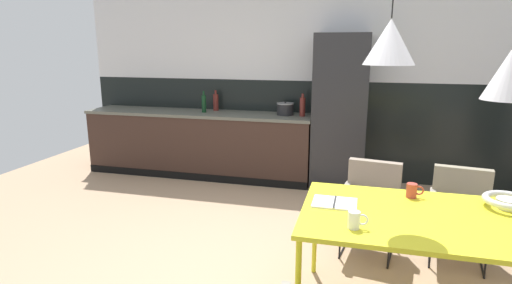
{
  "coord_description": "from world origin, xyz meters",
  "views": [
    {
      "loc": [
        0.57,
        -2.73,
        1.77
      ],
      "look_at": [
        -0.35,
        0.8,
        0.92
      ],
      "focal_mm": 28.46,
      "sensor_mm": 36.0,
      "label": 1
    }
  ],
  "objects": [
    {
      "name": "ground_plane",
      "position": [
        0.0,
        0.0,
        0.0
      ],
      "size": [
        8.71,
        8.71,
        0.0
      ],
      "primitive_type": "plane",
      "color": "tan"
    },
    {
      "name": "back_wall_splashback_dark",
      "position": [
        0.0,
        2.82,
        0.67
      ],
      "size": [
        6.7,
        0.12,
        1.33
      ],
      "primitive_type": "cube",
      "color": "black",
      "rests_on": "ground"
    },
    {
      "name": "back_wall_panel_upper",
      "position": [
        0.0,
        2.82,
        2.0
      ],
      "size": [
        6.7,
        0.12,
        1.33
      ],
      "primitive_type": "cube",
      "color": "silver",
      "rests_on": "back_wall_splashback_dark"
    },
    {
      "name": "kitchen_counter",
      "position": [
        -1.62,
        2.46,
        0.45
      ],
      "size": [
        3.19,
        0.63,
        0.9
      ],
      "color": "#35231C",
      "rests_on": "ground"
    },
    {
      "name": "refrigerator_column",
      "position": [
        0.31,
        2.46,
        0.97
      ],
      "size": [
        0.66,
        0.6,
        1.94
      ],
      "primitive_type": "cube",
      "color": "#232326",
      "rests_on": "ground"
    },
    {
      "name": "dining_table",
      "position": [
        1.03,
        -0.18,
        0.7
      ],
      "size": [
        1.59,
        0.96,
        0.75
      ],
      "color": "gold",
      "rests_on": "ground"
    },
    {
      "name": "armchair_head_of_table",
      "position": [
        0.7,
        0.76,
        0.5
      ],
      "size": [
        0.55,
        0.54,
        0.79
      ],
      "rotation": [
        0.0,
        0.0,
        2.98
      ],
      "color": "gray",
      "rests_on": "ground"
    },
    {
      "name": "armchair_near_window",
      "position": [
        1.42,
        0.8,
        0.49
      ],
      "size": [
        0.55,
        0.54,
        0.78
      ],
      "rotation": [
        0.0,
        0.0,
        2.99
      ],
      "color": "gray",
      "rests_on": "ground"
    },
    {
      "name": "fruit_bowl",
      "position": [
        1.53,
        0.09,
        0.79
      ],
      "size": [
        0.31,
        0.31,
        0.07
      ],
      "color": "silver",
      "rests_on": "dining_table"
    },
    {
      "name": "open_book",
      "position": [
        0.43,
        -0.12,
        0.75
      ],
      "size": [
        0.29,
        0.23,
        0.02
      ],
      "color": "white",
      "rests_on": "dining_table"
    },
    {
      "name": "mug_short_terracotta",
      "position": [
        0.95,
        0.14,
        0.8
      ],
      "size": [
        0.12,
        0.07,
        0.1
      ],
      "color": "#B23D33",
      "rests_on": "dining_table"
    },
    {
      "name": "mug_dark_espresso",
      "position": [
        0.57,
        -0.47,
        0.8
      ],
      "size": [
        0.12,
        0.07,
        0.1
      ],
      "color": "white",
      "rests_on": "dining_table"
    },
    {
      "name": "cooking_pot",
      "position": [
        -0.4,
        2.52,
        0.98
      ],
      "size": [
        0.23,
        0.23,
        0.18
      ],
      "color": "black",
      "rests_on": "kitchen_counter"
    },
    {
      "name": "bottle_wine_green",
      "position": [
        -1.43,
        2.65,
        1.02
      ],
      "size": [
        0.07,
        0.07,
        0.29
      ],
      "color": "maroon",
      "rests_on": "kitchen_counter"
    },
    {
      "name": "bottle_oil_tall",
      "position": [
        -0.17,
        2.47,
        1.02
      ],
      "size": [
        0.07,
        0.07,
        0.3
      ],
      "color": "maroon",
      "rests_on": "kitchen_counter"
    },
    {
      "name": "bottle_spice_small",
      "position": [
        -1.53,
        2.45,
        1.02
      ],
      "size": [
        0.06,
        0.06,
        0.29
      ],
      "color": "#0F3319",
      "rests_on": "kitchen_counter"
    },
    {
      "name": "pendant_lamp_over_table_near",
      "position": [
        0.71,
        -0.18,
        1.8
      ],
      "size": [
        0.3,
        0.3,
        0.94
      ],
      "color": "black"
    },
    {
      "name": "pendant_lamp_over_table_far",
      "position": [
        1.34,
        -0.23,
        1.64
      ],
      "size": [
        0.28,
        0.28,
        1.12
      ],
      "color": "black"
    }
  ]
}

